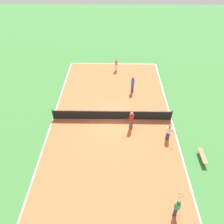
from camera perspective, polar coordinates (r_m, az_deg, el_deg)
ground_plane at (r=20.20m, az=-0.00°, el=-1.95°), size 80.00×80.00×0.00m
court_surface at (r=20.19m, az=-0.00°, el=-1.93°), size 11.09×21.78×0.02m
tennis_net at (r=19.82m, az=-0.00°, el=-0.73°), size 10.89×0.10×1.07m
bench at (r=18.14m, az=22.59°, el=-10.54°), size 0.36×1.54×0.45m
player_near_blue at (r=23.19m, az=5.43°, el=7.45°), size 0.48×0.48×1.84m
player_center_orange at (r=27.14m, az=1.12°, el=12.40°), size 0.39×0.39×1.57m
player_far_green at (r=14.57m, az=16.66°, el=-22.59°), size 0.70×0.98×1.63m
player_coach_red at (r=18.69m, az=5.07°, el=-1.86°), size 0.93×0.85×1.82m
player_far_white at (r=18.42m, az=14.62°, el=-4.96°), size 0.79×0.96×1.50m
tennis_ball_right_alley at (r=16.44m, az=13.96°, el=-16.84°), size 0.07×0.07×0.07m
tennis_ball_midcourt at (r=17.50m, az=-14.77°, el=-12.18°), size 0.07×0.07×0.07m
tennis_ball_left_sideline at (r=19.89m, az=-5.22°, el=-2.76°), size 0.07×0.07×0.07m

